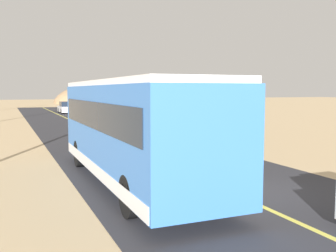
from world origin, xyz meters
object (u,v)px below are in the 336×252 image
bus (133,128)px  boulder_far_horizon (162,117)px  livestock_truck (131,107)px  car_far (67,108)px

bus → boulder_far_horizon: size_ratio=10.59×
livestock_truck → car_far: (-0.88, 24.61, -1.10)m
boulder_far_horizon → bus: bearing=-113.9°
boulder_far_horizon → livestock_truck: bearing=-123.3°
car_far → bus: bearing=-95.3°
bus → boulder_far_horizon: bus is taller
bus → car_far: bearing=84.7°
car_far → livestock_truck: bearing=-88.0°
livestock_truck → car_far: bearing=92.0°
bus → boulder_far_horizon: bearing=66.1°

